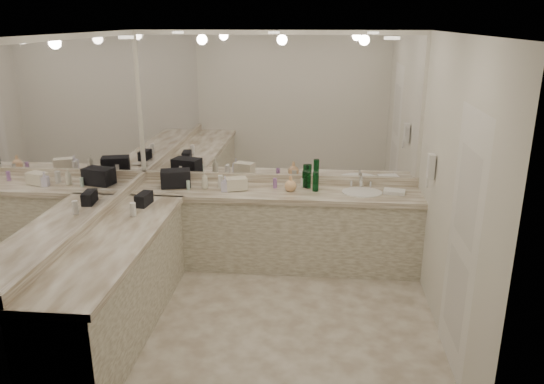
# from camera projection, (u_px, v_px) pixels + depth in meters

# --- Properties ---
(floor) EXTENTS (3.20, 3.20, 0.00)m
(floor) POSITION_uv_depth(u_px,v_px,m) (265.00, 319.00, 5.03)
(floor) COLOR beige
(floor) RESTS_ON ground
(ceiling) EXTENTS (3.20, 3.20, 0.00)m
(ceiling) POSITION_uv_depth(u_px,v_px,m) (264.00, 34.00, 4.22)
(ceiling) COLOR white
(ceiling) RESTS_ON floor
(wall_back) EXTENTS (3.20, 0.02, 2.60)m
(wall_back) POSITION_uv_depth(u_px,v_px,m) (278.00, 149.00, 6.05)
(wall_back) COLOR silver
(wall_back) RESTS_ON floor
(wall_left) EXTENTS (0.02, 3.00, 2.60)m
(wall_left) POSITION_uv_depth(u_px,v_px,m) (88.00, 184.00, 4.77)
(wall_left) COLOR silver
(wall_left) RESTS_ON floor
(wall_right) EXTENTS (0.02, 3.00, 2.60)m
(wall_right) POSITION_uv_depth(u_px,v_px,m) (452.00, 194.00, 4.49)
(wall_right) COLOR silver
(wall_right) RESTS_ON floor
(vanity_back_base) EXTENTS (3.20, 0.60, 0.84)m
(vanity_back_base) POSITION_uv_depth(u_px,v_px,m) (276.00, 230.00, 6.04)
(vanity_back_base) COLOR beige
(vanity_back_base) RESTS_ON floor
(vanity_back_top) EXTENTS (3.20, 0.64, 0.06)m
(vanity_back_top) POSITION_uv_depth(u_px,v_px,m) (276.00, 193.00, 5.89)
(vanity_back_top) COLOR beige
(vanity_back_top) RESTS_ON vanity_back_base
(vanity_left_base) EXTENTS (0.60, 2.40, 0.84)m
(vanity_left_base) POSITION_uv_depth(u_px,v_px,m) (117.00, 289.00, 4.73)
(vanity_left_base) COLOR beige
(vanity_left_base) RESTS_ON floor
(vanity_left_top) EXTENTS (0.64, 2.42, 0.06)m
(vanity_left_top) POSITION_uv_depth(u_px,v_px,m) (113.00, 242.00, 4.59)
(vanity_left_top) COLOR beige
(vanity_left_top) RESTS_ON vanity_left_base
(backsplash_back) EXTENTS (3.20, 0.04, 0.10)m
(backsplash_back) POSITION_uv_depth(u_px,v_px,m) (278.00, 179.00, 6.14)
(backsplash_back) COLOR beige
(backsplash_back) RESTS_ON vanity_back_top
(backsplash_left) EXTENTS (0.04, 3.00, 0.10)m
(backsplash_left) POSITION_uv_depth(u_px,v_px,m) (94.00, 220.00, 4.87)
(backsplash_left) COLOR beige
(backsplash_left) RESTS_ON vanity_left_top
(mirror_back) EXTENTS (3.12, 0.01, 1.55)m
(mirror_back) POSITION_uv_depth(u_px,v_px,m) (278.00, 107.00, 5.89)
(mirror_back) COLOR white
(mirror_back) RESTS_ON wall_back
(mirror_left) EXTENTS (0.01, 2.92, 1.55)m
(mirror_left) POSITION_uv_depth(u_px,v_px,m) (83.00, 132.00, 4.62)
(mirror_left) COLOR white
(mirror_left) RESTS_ON wall_left
(sink) EXTENTS (0.44, 0.44, 0.03)m
(sink) POSITION_uv_depth(u_px,v_px,m) (362.00, 193.00, 5.81)
(sink) COLOR white
(sink) RESTS_ON vanity_back_top
(faucet) EXTENTS (0.24, 0.16, 0.14)m
(faucet) POSITION_uv_depth(u_px,v_px,m) (361.00, 181.00, 5.98)
(faucet) COLOR silver
(faucet) RESTS_ON vanity_back_top
(wall_phone) EXTENTS (0.06, 0.10, 0.24)m
(wall_phone) POSITION_uv_depth(u_px,v_px,m) (431.00, 166.00, 5.14)
(wall_phone) COLOR white
(wall_phone) RESTS_ON wall_right
(door) EXTENTS (0.02, 0.82, 2.10)m
(door) POSITION_uv_depth(u_px,v_px,m) (462.00, 245.00, 4.09)
(door) COLOR white
(door) RESTS_ON wall_right
(black_toiletry_bag) EXTENTS (0.37, 0.29, 0.19)m
(black_toiletry_bag) POSITION_uv_depth(u_px,v_px,m) (176.00, 179.00, 5.98)
(black_toiletry_bag) COLOR black
(black_toiletry_bag) RESTS_ON vanity_back_top
(black_bag_spill) EXTENTS (0.13, 0.25, 0.13)m
(black_bag_spill) POSITION_uv_depth(u_px,v_px,m) (144.00, 199.00, 5.40)
(black_bag_spill) COLOR black
(black_bag_spill) RESTS_ON vanity_left_top
(cream_cosmetic_case) EXTENTS (0.26, 0.21, 0.13)m
(cream_cosmetic_case) POSITION_uv_depth(u_px,v_px,m) (236.00, 184.00, 5.87)
(cream_cosmetic_case) COLOR beige
(cream_cosmetic_case) RESTS_ON vanity_back_top
(hand_towel) EXTENTS (0.25, 0.19, 0.04)m
(hand_towel) POSITION_uv_depth(u_px,v_px,m) (394.00, 192.00, 5.77)
(hand_towel) COLOR white
(hand_towel) RESTS_ON vanity_back_top
(lotion_left) EXTENTS (0.06, 0.06, 0.13)m
(lotion_left) POSITION_uv_depth(u_px,v_px,m) (133.00, 210.00, 5.09)
(lotion_left) COLOR white
(lotion_left) RESTS_ON vanity_left_top
(soap_bottle_a) EXTENTS (0.10, 0.10, 0.19)m
(soap_bottle_a) POSITION_uv_depth(u_px,v_px,m) (205.00, 180.00, 5.91)
(soap_bottle_a) COLOR beige
(soap_bottle_a) RESTS_ON vanity_back_top
(soap_bottle_b) EXTENTS (0.08, 0.08, 0.17)m
(soap_bottle_b) POSITION_uv_depth(u_px,v_px,m) (225.00, 184.00, 5.82)
(soap_bottle_b) COLOR white
(soap_bottle_b) RESTS_ON vanity_back_top
(soap_bottle_c) EXTENTS (0.17, 0.17, 0.17)m
(soap_bottle_c) POSITION_uv_depth(u_px,v_px,m) (291.00, 183.00, 5.84)
(soap_bottle_c) COLOR #F7C188
(soap_bottle_c) RESTS_ON vanity_back_top
(green_bottle_0) EXTENTS (0.07, 0.07, 0.18)m
(green_bottle_0) POSITION_uv_depth(u_px,v_px,m) (308.00, 180.00, 5.94)
(green_bottle_0) COLOR #0B511E
(green_bottle_0) RESTS_ON vanity_back_top
(green_bottle_1) EXTENTS (0.07, 0.07, 0.22)m
(green_bottle_1) POSITION_uv_depth(u_px,v_px,m) (316.00, 182.00, 5.83)
(green_bottle_1) COLOR #0B511E
(green_bottle_1) RESTS_ON vanity_back_top
(green_bottle_2) EXTENTS (0.06, 0.06, 0.19)m
(green_bottle_2) POSITION_uv_depth(u_px,v_px,m) (305.00, 179.00, 5.97)
(green_bottle_2) COLOR #0B511E
(green_bottle_2) RESTS_ON vanity_back_top
(amenity_bottle_0) EXTENTS (0.06, 0.06, 0.13)m
(amenity_bottle_0) POSITION_uv_depth(u_px,v_px,m) (221.00, 181.00, 5.99)
(amenity_bottle_0) COLOR white
(amenity_bottle_0) RESTS_ON vanity_back_top
(amenity_bottle_1) EXTENTS (0.06, 0.06, 0.12)m
(amenity_bottle_1) POSITION_uv_depth(u_px,v_px,m) (173.00, 179.00, 6.07)
(amenity_bottle_1) COLOR white
(amenity_bottle_1) RESTS_ON vanity_back_top
(amenity_bottle_2) EXTENTS (0.04, 0.04, 0.10)m
(amenity_bottle_2) POSITION_uv_depth(u_px,v_px,m) (188.00, 185.00, 5.89)
(amenity_bottle_2) COLOR silver
(amenity_bottle_2) RESTS_ON vanity_back_top
(amenity_bottle_3) EXTENTS (0.05, 0.05, 0.11)m
(amenity_bottle_3) POSITION_uv_depth(u_px,v_px,m) (275.00, 183.00, 5.94)
(amenity_bottle_3) COLOR #9966B2
(amenity_bottle_3) RESTS_ON vanity_back_top
(amenity_bottle_4) EXTENTS (0.04, 0.04, 0.10)m
(amenity_bottle_4) POSITION_uv_depth(u_px,v_px,m) (302.00, 183.00, 5.98)
(amenity_bottle_4) COLOR white
(amenity_bottle_4) RESTS_ON vanity_back_top
(amenity_bottle_5) EXTENTS (0.04, 0.04, 0.14)m
(amenity_bottle_5) POSITION_uv_depth(u_px,v_px,m) (220.00, 182.00, 5.95)
(amenity_bottle_5) COLOR white
(amenity_bottle_5) RESTS_ON vanity_back_top
(amenity_bottle_6) EXTENTS (0.06, 0.06, 0.08)m
(amenity_bottle_6) POSITION_uv_depth(u_px,v_px,m) (292.00, 186.00, 5.89)
(amenity_bottle_6) COLOR white
(amenity_bottle_6) RESTS_ON vanity_back_top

